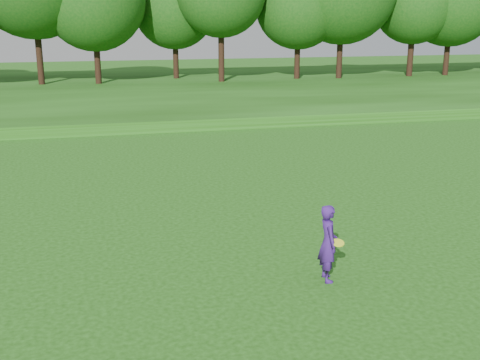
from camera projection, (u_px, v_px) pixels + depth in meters
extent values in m
plane|color=#1A470D|center=(154.00, 320.00, 11.59)|extent=(140.00, 140.00, 0.00)
cube|color=#1A470D|center=(104.00, 92.00, 43.34)|extent=(130.00, 30.00, 0.60)
cube|color=gray|center=(112.00, 131.00, 30.30)|extent=(130.00, 1.60, 0.04)
imported|color=#3C1870|center=(328.00, 243.00, 13.14)|extent=(0.47, 0.67, 1.74)
cylinder|color=yellow|center=(338.00, 243.00, 12.94)|extent=(0.27, 0.27, 0.10)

